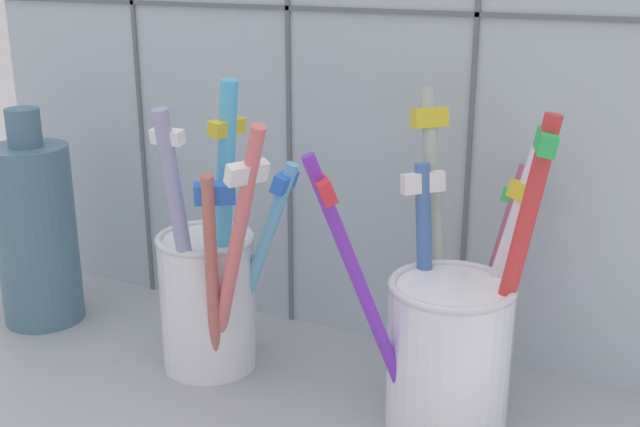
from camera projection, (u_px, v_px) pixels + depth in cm
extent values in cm
cube|color=#9EA3A8|center=(301.00, 426.00, 48.53)|extent=(64.00, 22.00, 2.00)
cube|color=#B2C1CC|center=(383.00, 44.00, 52.01)|extent=(64.00, 2.00, 45.00)
cube|color=slate|center=(134.00, 33.00, 59.06)|extent=(0.30, 0.20, 45.00)
cube|color=slate|center=(288.00, 41.00, 53.73)|extent=(0.30, 0.20, 45.00)
cube|color=slate|center=(475.00, 51.00, 48.41)|extent=(0.30, 0.20, 45.00)
cube|color=slate|center=(377.00, 11.00, 50.39)|extent=(64.00, 0.20, 0.30)
cylinder|color=white|center=(208.00, 302.00, 52.49)|extent=(6.21, 6.21, 8.89)
torus|color=silver|center=(205.00, 238.00, 51.10)|extent=(6.40, 6.40, 0.50)
cylinder|color=#9C9DC8|center=(186.00, 247.00, 48.81)|extent=(0.97, 3.95, 17.69)
cube|color=white|center=(167.00, 137.00, 45.57)|extent=(1.97, 0.90, 0.95)
cylinder|color=#EB7373|center=(231.00, 262.00, 47.03)|extent=(6.77, 4.12, 17.46)
cube|color=white|center=(247.00, 173.00, 43.59)|extent=(2.07, 2.64, 1.30)
cylinder|color=#C26659|center=(217.00, 279.00, 48.79)|extent=(2.23, 2.87, 13.96)
cube|color=blue|center=(213.00, 194.00, 46.23)|extent=(2.56, 2.17, 1.31)
cylinder|color=#54C0EE|center=(223.00, 231.00, 49.65)|extent=(3.32, 1.81, 18.97)
cube|color=yellow|center=(227.00, 127.00, 47.13)|extent=(1.50, 2.52, 0.99)
cylinder|color=#6DC2E7|center=(257.00, 266.00, 50.77)|extent=(5.91, 1.38, 14.10)
cube|color=blue|center=(285.00, 182.00, 48.30)|extent=(1.34, 2.37, 1.30)
cylinder|color=white|center=(448.00, 356.00, 45.75)|extent=(7.00, 7.00, 8.69)
torus|color=silver|center=(452.00, 286.00, 44.39)|extent=(7.15, 7.15, 0.50)
cylinder|color=white|center=(494.00, 284.00, 45.94)|extent=(4.07, 4.38, 15.72)
cube|color=yellow|center=(522.00, 192.00, 44.77)|extent=(2.01, 1.94, 1.13)
cylinder|color=#B65471|center=(492.00, 283.00, 48.09)|extent=(3.71, 5.24, 14.21)
cube|color=green|center=(518.00, 198.00, 47.30)|extent=(2.10, 1.80, 1.06)
cylinder|color=#DF3838|center=(511.00, 280.00, 43.18)|extent=(3.99, 2.03, 18.30)
cube|color=green|center=(546.00, 142.00, 40.59)|extent=(1.70, 2.70, 1.23)
cylinder|color=#4470B2|center=(425.00, 286.00, 47.07)|extent=(2.68, 2.59, 14.51)
cube|color=white|center=(423.00, 183.00, 45.84)|extent=(2.34, 2.43, 1.24)
cylinder|color=#B0BCB0|center=(435.00, 246.00, 47.83)|extent=(3.93, 3.85, 18.53)
cube|color=yellow|center=(430.00, 118.00, 46.78)|extent=(2.24, 2.26, 1.30)
cylinder|color=purple|center=(366.00, 300.00, 42.92)|extent=(5.97, 4.89, 16.55)
cube|color=#E5333F|center=(324.00, 188.00, 40.45)|extent=(2.26, 2.48, 1.35)
cylinder|color=slate|center=(36.00, 235.00, 58.34)|extent=(5.75, 5.75, 13.23)
cylinder|color=slate|center=(24.00, 128.00, 55.84)|extent=(2.37, 2.37, 2.68)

